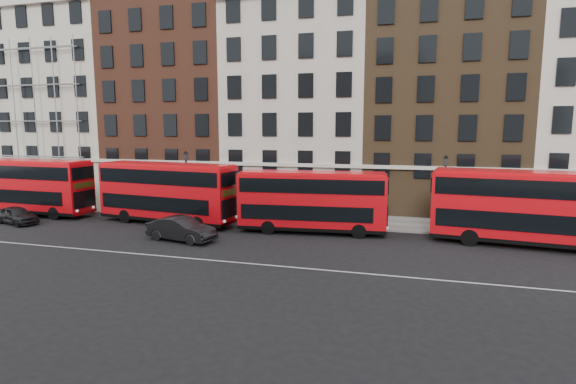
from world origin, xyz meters
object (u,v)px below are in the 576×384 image
(bus_b, at_px, (167,191))
(bus_d, at_px, (526,206))
(car_rear, at_px, (17,215))
(car_front, at_px, (181,229))
(bus_c, at_px, (312,200))
(bus_a, at_px, (30,185))

(bus_b, relative_size, bus_d, 0.99)
(car_rear, bearing_deg, car_front, -79.51)
(bus_d, bearing_deg, bus_c, -173.51)
(bus_c, height_order, car_front, bus_c)
(bus_b, bearing_deg, car_rear, -156.02)
(bus_b, bearing_deg, bus_a, -172.76)
(bus_c, relative_size, car_rear, 2.62)
(car_front, bearing_deg, bus_a, 85.59)
(car_rear, height_order, car_front, car_front)
(car_rear, distance_m, car_front, 14.86)
(bus_a, distance_m, car_rear, 4.27)
(bus_d, relative_size, car_front, 2.42)
(bus_c, bearing_deg, car_front, -154.86)
(car_front, bearing_deg, bus_b, 49.88)
(bus_a, bearing_deg, car_rear, -57.87)
(bus_a, bearing_deg, bus_d, 2.02)
(bus_b, distance_m, car_rear, 11.75)
(bus_d, bearing_deg, bus_b, -173.54)
(bus_a, relative_size, bus_c, 1.07)
(bus_b, distance_m, car_front, 6.11)
(bus_c, relative_size, car_front, 2.21)
(bus_a, xyz_separation_m, car_rear, (1.94, -3.34, -1.83))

